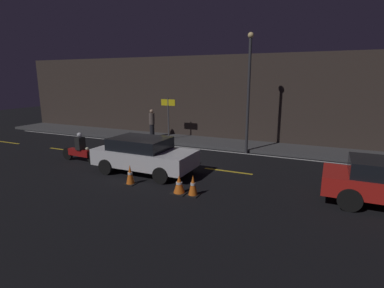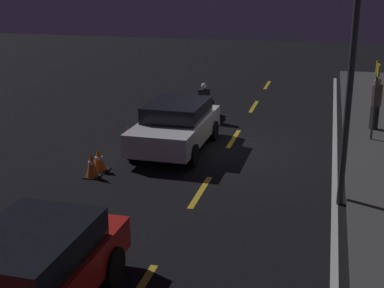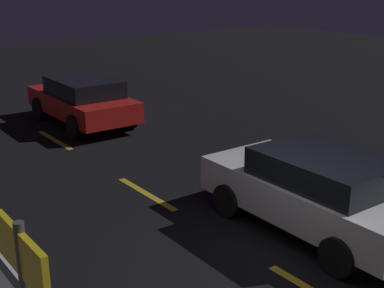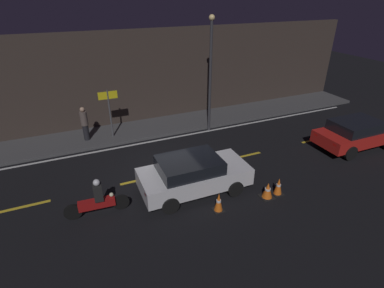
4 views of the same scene
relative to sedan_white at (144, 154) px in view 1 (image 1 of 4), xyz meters
The scene contains 17 objects.
ground_plane 1.72m from the sedan_white, 106.88° to the left, with size 56.00×56.00×0.00m, color black.
raised_curb 6.07m from the sedan_white, 94.27° to the left, with size 28.00×2.36×0.15m.
building_front 7.56m from the sedan_white, 93.50° to the left, with size 28.00×0.30×5.00m.
lane_dash_a 10.58m from the sedan_white, behind, with size 2.00×0.14×0.01m.
lane_dash_b 6.17m from the sedan_white, 166.04° to the left, with size 2.00×0.14×0.01m.
lane_dash_c 2.20m from the sedan_white, 134.41° to the left, with size 2.00×0.14×0.01m.
lane_dash_d 3.47m from the sedan_white, 25.86° to the left, with size 2.00×0.14×0.01m.
lane_dash_e 7.73m from the sedan_white, 11.08° to the left, with size 2.00×0.14×0.01m.
lane_solid_kerb 4.66m from the sedan_white, 95.60° to the left, with size 25.20×0.14×0.01m.
sedan_white is the anchor object (origin of this frame).
motorcycle 3.45m from the sedan_white, behind, with size 2.12×0.38×1.35m.
traffic_cone_near 1.49m from the sedan_white, 76.66° to the right, with size 0.38×0.38×0.71m.
traffic_cone_mid 2.76m from the sedan_white, 32.25° to the right, with size 0.48×0.48×0.62m.
traffic_cone_far 3.16m from the sedan_white, 27.23° to the right, with size 0.39×0.39×0.68m.
pedestrian 6.60m from the sedan_white, 118.87° to the left, with size 0.34×0.34×1.68m.
shop_sign 6.06m from the sedan_white, 109.11° to the left, with size 0.90×0.08×2.40m.
street_lamp 6.08m from the sedan_white, 57.57° to the left, with size 0.28×0.28×5.76m.
Camera 1 is at (6.93, -11.17, 3.71)m, focal length 28.00 mm.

